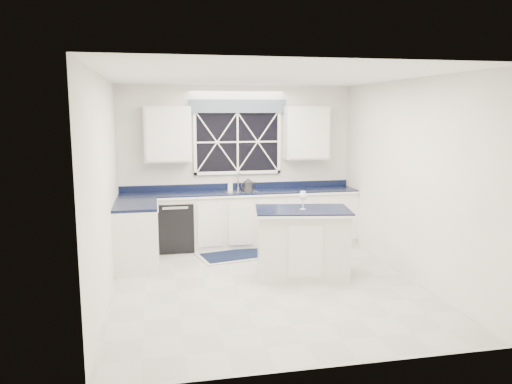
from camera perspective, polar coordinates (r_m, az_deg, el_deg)
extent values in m
plane|color=#B1B1AC|center=(6.75, 1.10, -10.44)|extent=(4.50, 4.50, 0.00)
cube|color=white|center=(8.61, -2.15, 3.10)|extent=(4.00, 0.10, 2.70)
cube|color=white|center=(8.46, -1.78, -3.19)|extent=(3.98, 0.60, 0.90)
cube|color=white|center=(7.58, -13.55, -4.93)|extent=(0.60, 1.00, 0.90)
cube|color=black|center=(8.37, -1.80, -0.04)|extent=(3.98, 0.64, 0.04)
cube|color=black|center=(8.36, -9.24, -3.74)|extent=(0.60, 0.58, 0.82)
cube|color=black|center=(8.55, -2.13, 5.74)|extent=(1.40, 0.02, 1.00)
cube|color=slate|center=(8.47, -2.09, 9.77)|extent=(1.65, 0.04, 0.22)
cube|color=white|center=(8.29, -10.07, 6.54)|extent=(0.75, 0.34, 0.90)
cube|color=white|center=(8.67, 5.75, 6.75)|extent=(0.75, 0.34, 0.90)
cylinder|color=#AFAFB1|center=(8.58, -2.05, 0.45)|extent=(0.05, 0.05, 0.04)
cylinder|color=#AFAFB1|center=(8.56, -2.05, 1.38)|extent=(0.02, 0.02, 0.28)
cylinder|color=#AFAFB1|center=(8.46, -1.96, 2.17)|extent=(0.02, 0.18, 0.02)
cube|color=white|center=(6.95, 5.31, -5.95)|extent=(1.32, 0.90, 0.91)
cube|color=black|center=(6.85, 5.36, -2.11)|extent=(1.39, 0.97, 0.04)
cube|color=#AFAFAA|center=(7.97, -2.46, -7.27)|extent=(1.24, 0.90, 0.01)
cube|color=black|center=(7.97, -2.46, -7.20)|extent=(1.10, 0.76, 0.01)
cylinder|color=#2D2D2F|center=(8.51, -0.90, 0.72)|extent=(0.23, 0.23, 0.14)
cone|color=#2D2D2F|center=(8.49, -0.90, 1.39)|extent=(0.19, 0.19, 0.06)
torus|color=#2D2D2F|center=(8.45, -1.40, 0.73)|extent=(0.11, 0.06, 0.12)
cylinder|color=#2D2D2F|center=(8.56, -0.36, 0.91)|extent=(0.07, 0.04, 0.09)
cylinder|color=silver|center=(6.82, 5.37, -1.96)|extent=(0.08, 0.08, 0.01)
cylinder|color=silver|center=(6.80, 5.38, -1.38)|extent=(0.01, 0.01, 0.13)
ellipsoid|color=silver|center=(6.78, 5.40, -0.46)|extent=(0.11, 0.11, 0.13)
cylinder|color=#E2CC77|center=(6.79, 5.39, -0.66)|extent=(0.09, 0.09, 0.06)
imported|color=silver|center=(8.49, -2.98, 0.81)|extent=(0.09, 0.09, 0.18)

